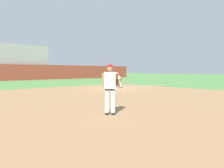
{
  "coord_description": "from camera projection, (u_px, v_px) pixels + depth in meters",
  "views": [
    {
      "loc": [
        -13.47,
        -14.67,
        1.62
      ],
      "look_at": [
        -5.78,
        -6.14,
        0.9
      ],
      "focal_mm": 35.0,
      "sensor_mm": 36.0,
      "label": 1
    }
  ],
  "objects": [
    {
      "name": "ground_plane",
      "position": [
        114.0,
        88.0,
        19.98
      ],
      "size": [
        160.0,
        160.0,
        0.0
      ],
      "primitive_type": "plane",
      "color": "#518942"
    },
    {
      "name": "infield_dirt_patch",
      "position": [
        113.0,
        96.0,
        13.97
      ],
      "size": [
        18.0,
        18.0,
        0.01
      ],
      "primitive_type": "cube",
      "color": "#9E754C",
      "rests_on": "ground"
    },
    {
      "name": "foul_line_stripe",
      "position": [
        166.0,
        84.0,
        25.52
      ],
      "size": [
        16.58,
        0.1,
        0.0
      ],
      "primitive_type": "cube",
      "color": "white",
      "rests_on": "ground"
    },
    {
      "name": "first_base_bag",
      "position": [
        114.0,
        88.0,
        19.98
      ],
      "size": [
        0.38,
        0.38,
        0.09
      ],
      "primitive_type": "cube",
      "color": "white",
      "rests_on": "ground"
    },
    {
      "name": "baseball",
      "position": [
        118.0,
        91.0,
        16.76
      ],
      "size": [
        0.07,
        0.07,
        0.07
      ],
      "primitive_type": "sphere",
      "color": "white",
      "rests_on": "ground"
    },
    {
      "name": "pitcher",
      "position": [
        110.0,
        86.0,
        7.93
      ],
      "size": [
        0.85,
        0.55,
        1.86
      ],
      "color": "black",
      "rests_on": "ground"
    },
    {
      "name": "first_baseman",
      "position": [
        118.0,
        80.0,
        19.84
      ],
      "size": [
        0.73,
        1.08,
        1.34
      ],
      "color": "black",
      "rests_on": "ground"
    },
    {
      "name": "baserunner",
      "position": [
        108.0,
        80.0,
        19.66
      ],
      "size": [
        0.55,
        0.66,
        1.46
      ],
      "color": "black",
      "rests_on": "ground"
    },
    {
      "name": "umpire",
      "position": [
        117.0,
        79.0,
        22.03
      ],
      "size": [
        0.67,
        0.67,
        1.46
      ],
      "color": "black",
      "rests_on": "ground"
    },
    {
      "name": "outfield_wall",
      "position": [
        24.0,
        72.0,
        36.21
      ],
      "size": [
        48.0,
        0.5,
        2.6
      ],
      "color": "brown",
      "rests_on": "ground"
    },
    {
      "name": "stadium_seating_block",
      "position": [
        16.0,
        63.0,
        38.88
      ],
      "size": [
        9.36,
        5.9,
        6.0
      ],
      "color": "gray",
      "rests_on": "ground"
    }
  ]
}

